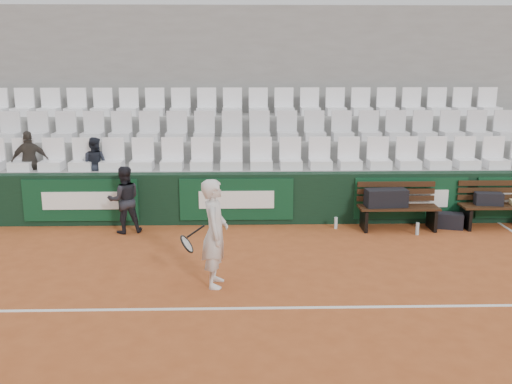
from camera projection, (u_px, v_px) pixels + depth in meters
name	position (u px, v px, depth m)	size (l,w,h in m)	color
ground	(250.00, 309.00, 7.43)	(80.00, 80.00, 0.00)	#AC5126
court_baseline	(250.00, 308.00, 7.43)	(18.00, 0.06, 0.01)	white
back_barrier	(250.00, 198.00, 11.20)	(18.00, 0.34, 1.00)	black
grandstand_tier_front	(246.00, 191.00, 11.82)	(18.00, 0.95, 1.00)	gray
grandstand_tier_mid	(246.00, 172.00, 12.69)	(18.00, 0.95, 1.45)	gray
grandstand_tier_back	(246.00, 155.00, 13.56)	(18.00, 0.95, 1.90)	#989896
grandstand_rear_wall	(245.00, 100.00, 13.89)	(18.00, 0.30, 4.40)	gray
seat_row_front	(246.00, 154.00, 11.46)	(11.90, 0.44, 0.63)	white
seat_row_mid	(246.00, 126.00, 12.28)	(11.90, 0.44, 0.63)	silver
seat_row_back	(245.00, 102.00, 13.10)	(11.90, 0.44, 0.63)	white
bench_left	(398.00, 218.00, 10.83)	(1.50, 0.56, 0.45)	#381F10
bench_right	(499.00, 216.00, 10.94)	(1.50, 0.56, 0.45)	#372010
sports_bag_left	(386.00, 198.00, 10.76)	(0.77, 0.33, 0.33)	black
sports_bag_right	(489.00, 199.00, 10.88)	(0.51, 0.24, 0.24)	black
sports_bag_ground	(450.00, 221.00, 10.94)	(0.48, 0.29, 0.29)	black
water_bottle_near	(336.00, 223.00, 10.91)	(0.06, 0.06, 0.22)	silver
water_bottle_far	(417.00, 229.00, 10.52)	(0.06, 0.06, 0.23)	#AFC1C7
tennis_player	(215.00, 233.00, 8.03)	(0.69, 0.58, 1.56)	silver
ball_kid	(124.00, 200.00, 10.55)	(0.61, 0.48, 1.26)	black
spectator_b	(28.00, 139.00, 11.33)	(0.72, 0.30, 1.23)	#35302A
spectator_c	(93.00, 142.00, 11.38)	(0.54, 0.42, 1.10)	black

